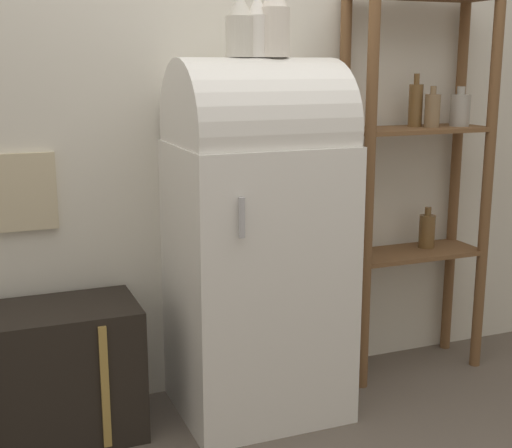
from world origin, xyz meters
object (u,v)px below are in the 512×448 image
(vase_left, at_px, (240,28))
(vase_right, at_px, (274,22))
(refrigerator, at_px, (257,235))
(vase_center, at_px, (258,27))
(suitcase_trunk, at_px, (43,376))

(vase_left, xyz_separation_m, vase_right, (0.13, -0.03, 0.02))
(refrigerator, bearing_deg, vase_center, -18.01)
(suitcase_trunk, xyz_separation_m, vase_left, (0.81, -0.04, 1.31))
(suitcase_trunk, distance_m, vase_right, 1.64)
(suitcase_trunk, distance_m, vase_center, 1.58)
(suitcase_trunk, relative_size, vase_right, 2.58)
(suitcase_trunk, height_order, vase_center, vase_center)
(refrigerator, xyz_separation_m, suitcase_trunk, (-0.87, 0.06, -0.50))
(vase_center, bearing_deg, suitcase_trunk, 176.19)
(vase_right, bearing_deg, vase_left, 168.99)
(refrigerator, bearing_deg, vase_left, 169.11)
(suitcase_trunk, relative_size, vase_center, 3.06)
(refrigerator, height_order, vase_left, vase_left)
(vase_left, bearing_deg, refrigerator, -10.89)
(refrigerator, xyz_separation_m, vase_center, (0.00, -0.00, 0.82))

